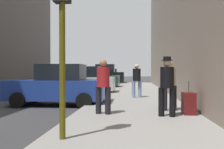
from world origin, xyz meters
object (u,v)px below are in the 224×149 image
object	(u,v)px
parked_dark_green_sedan	(95,78)
parked_black_suv	(104,75)
traffic_light	(62,7)
pedestrian_in_tan_coat	(169,83)
parked_silver_sedan	(83,81)
pedestrian_in_red_jacket	(103,84)
pedestrian_in_jeans	(137,79)
rolling_suitcase	(189,103)
parked_red_hatchback	(109,76)
fire_hydrant	(106,90)
pedestrian_with_fedora	(167,83)
parked_blue_sedan	(58,86)

from	to	relation	value
parked_dark_green_sedan	parked_black_suv	xyz separation A→B (m)	(-0.00, 6.45, 0.18)
traffic_light	pedestrian_in_tan_coat	xyz separation A→B (m)	(2.64, 3.79, -1.65)
parked_silver_sedan	traffic_light	xyz separation A→B (m)	(1.85, -11.17, 1.91)
parked_silver_sedan	pedestrian_in_red_jacket	world-z (taller)	pedestrian_in_red_jacket
traffic_light	pedestrian_in_tan_coat	distance (m)	4.90
parked_silver_sedan	parked_black_suv	size ratio (longest dim) A/B	0.91
pedestrian_in_jeans	rolling_suitcase	size ratio (longest dim) A/B	1.64
parked_red_hatchback	pedestrian_in_jeans	world-z (taller)	pedestrian_in_jeans
fire_hydrant	pedestrian_with_fedora	distance (m)	6.19
fire_hydrant	pedestrian_with_fedora	size ratio (longest dim) A/B	0.40
pedestrian_in_jeans	pedestrian_in_tan_coat	bearing A→B (deg)	-75.62
parked_black_suv	pedestrian_in_red_jacket	xyz separation A→B (m)	(2.32, -20.19, 0.07)
parked_blue_sedan	pedestrian_in_tan_coat	size ratio (longest dim) A/B	2.46
rolling_suitcase	parked_black_suv	bearing A→B (deg)	104.00
fire_hydrant	rolling_suitcase	distance (m)	6.08
pedestrian_in_tan_coat	pedestrian_in_jeans	world-z (taller)	same
parked_silver_sedan	rolling_suitcase	size ratio (longest dim) A/B	4.04
parked_black_suv	rolling_suitcase	xyz separation A→B (m)	(4.99, -19.99, -0.54)
traffic_light	pedestrian_in_tan_coat	bearing A→B (deg)	55.15
parked_blue_sedan	pedestrian_with_fedora	xyz separation A→B (m)	(4.25, -3.16, 0.29)
parked_blue_sedan	parked_silver_sedan	bearing A→B (deg)	90.00
parked_blue_sedan	fire_hydrant	distance (m)	3.09
parked_dark_green_sedan	pedestrian_in_red_jacket	distance (m)	13.94
parked_black_suv	pedestrian_with_fedora	distance (m)	20.90
pedestrian_in_tan_coat	fire_hydrant	bearing A→B (deg)	120.78
parked_dark_green_sedan	parked_blue_sedan	bearing A→B (deg)	-90.00
parked_black_suv	pedestrian_in_tan_coat	distance (m)	19.84
pedestrian_in_tan_coat	pedestrian_in_jeans	xyz separation A→B (m)	(-1.05, 4.08, 0.00)
parked_red_hatchback	pedestrian_in_tan_coat	size ratio (longest dim) A/B	2.47
parked_red_hatchback	traffic_light	size ratio (longest dim) A/B	1.17
pedestrian_in_tan_coat	pedestrian_in_red_jacket	xyz separation A→B (m)	(-2.17, -0.86, 0.00)
parked_silver_sedan	rolling_suitcase	xyz separation A→B (m)	(4.99, -8.05, -0.36)
parked_blue_sedan	pedestrian_in_red_jacket	distance (m)	3.71
pedestrian_in_tan_coat	rolling_suitcase	xyz separation A→B (m)	(0.50, -0.67, -0.61)
fire_hydrant	pedestrian_in_jeans	xyz separation A→B (m)	(1.64, -0.42, 0.61)
parked_silver_sedan	pedestrian_with_fedora	world-z (taller)	pedestrian_with_fedora
parked_red_hatchback	fire_hydrant	bearing A→B (deg)	-84.95
parked_red_hatchback	parked_black_suv	bearing A→B (deg)	-90.00
parked_dark_green_sedan	parked_black_suv	size ratio (longest dim) A/B	0.93
pedestrian_in_tan_coat	pedestrian_in_red_jacket	size ratio (longest dim) A/B	1.00
parked_silver_sedan	parked_dark_green_sedan	xyz separation A→B (m)	(-0.00, 5.50, 0.00)
parked_dark_green_sedan	parked_red_hatchback	world-z (taller)	same
parked_dark_green_sedan	pedestrian_in_jeans	xyz separation A→B (m)	(3.44, -8.79, 0.26)
pedestrian_in_tan_coat	pedestrian_in_jeans	distance (m)	4.22
parked_silver_sedan	rolling_suitcase	world-z (taller)	parked_silver_sedan
parked_blue_sedan	pedestrian_in_jeans	bearing A→B (deg)	30.97
pedestrian_in_red_jacket	pedestrian_in_jeans	distance (m)	5.07
rolling_suitcase	parked_dark_green_sedan	bearing A→B (deg)	110.21
traffic_light	parked_black_suv	bearing A→B (deg)	94.59
parked_dark_green_sedan	pedestrian_in_red_jacket	size ratio (longest dim) A/B	2.50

